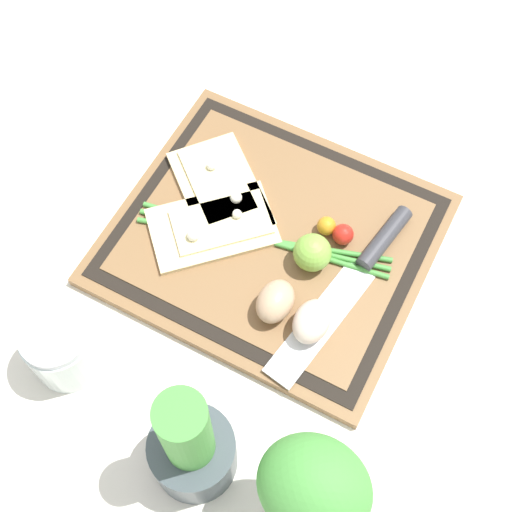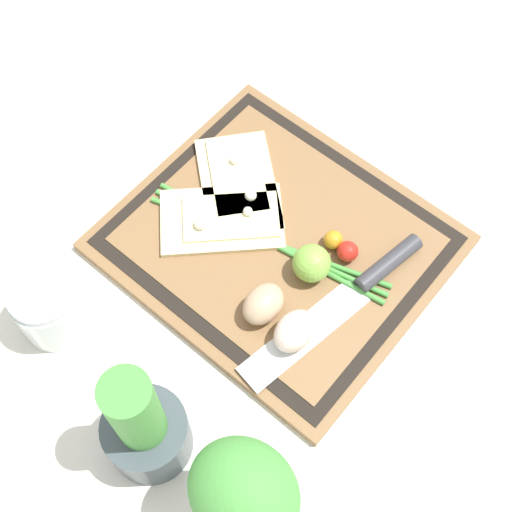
{
  "view_description": "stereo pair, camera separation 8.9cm",
  "coord_description": "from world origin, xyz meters",
  "px_view_note": "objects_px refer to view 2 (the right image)",
  "views": [
    {
      "loc": [
        -0.19,
        0.41,
        0.83
      ],
      "look_at": [
        0.0,
        0.04,
        0.03
      ],
      "focal_mm": 50.0,
      "sensor_mm": 36.0,
      "label": 1
    },
    {
      "loc": [
        -0.27,
        0.36,
        0.83
      ],
      "look_at": [
        0.0,
        0.04,
        0.03
      ],
      "focal_mm": 50.0,
      "sensor_mm": 36.0,
      "label": 2
    }
  ],
  "objects_px": {
    "egg_brown": "(263,304)",
    "lime": "(312,263)",
    "pizza_slice_near": "(238,182)",
    "pizza_slice_far": "(224,219)",
    "cherry_tomato_red": "(348,251)",
    "herb_pot": "(144,428)",
    "egg_pink": "(294,331)",
    "cherry_tomato_yellow": "(333,240)",
    "sauce_jar": "(51,309)",
    "knife": "(363,285)",
    "herb_glass": "(244,498)"
  },
  "relations": [
    {
      "from": "sauce_jar",
      "to": "herb_glass",
      "type": "bearing_deg",
      "value": 175.9
    },
    {
      "from": "knife",
      "to": "herb_pot",
      "type": "bearing_deg",
      "value": 77.09
    },
    {
      "from": "knife",
      "to": "sauce_jar",
      "type": "xyz_separation_m",
      "value": [
        0.27,
        0.27,
        0.01
      ]
    },
    {
      "from": "pizza_slice_far",
      "to": "knife",
      "type": "height_order",
      "value": "pizza_slice_far"
    },
    {
      "from": "cherry_tomato_red",
      "to": "herb_pot",
      "type": "distance_m",
      "value": 0.33
    },
    {
      "from": "cherry_tomato_red",
      "to": "pizza_slice_near",
      "type": "bearing_deg",
      "value": 1.73
    },
    {
      "from": "egg_brown",
      "to": "lime",
      "type": "xyz_separation_m",
      "value": [
        -0.01,
        -0.08,
        0.0
      ]
    },
    {
      "from": "pizza_slice_far",
      "to": "herb_pot",
      "type": "height_order",
      "value": "herb_pot"
    },
    {
      "from": "pizza_slice_far",
      "to": "sauce_jar",
      "type": "height_order",
      "value": "sauce_jar"
    },
    {
      "from": "knife",
      "to": "pizza_slice_far",
      "type": "bearing_deg",
      "value": 11.25
    },
    {
      "from": "egg_brown",
      "to": "egg_pink",
      "type": "height_order",
      "value": "same"
    },
    {
      "from": "pizza_slice_near",
      "to": "knife",
      "type": "xyz_separation_m",
      "value": [
        -0.22,
        0.02,
        0.0
      ]
    },
    {
      "from": "cherry_tomato_red",
      "to": "cherry_tomato_yellow",
      "type": "xyz_separation_m",
      "value": [
        0.02,
        -0.0,
        -0.0
      ]
    },
    {
      "from": "pizza_slice_far",
      "to": "cherry_tomato_red",
      "type": "relative_size",
      "value": 6.66
    },
    {
      "from": "herb_pot",
      "to": "cherry_tomato_yellow",
      "type": "bearing_deg",
      "value": -90.8
    },
    {
      "from": "pizza_slice_far",
      "to": "cherry_tomato_yellow",
      "type": "relative_size",
      "value": 7.4
    },
    {
      "from": "pizza_slice_near",
      "to": "herb_glass",
      "type": "height_order",
      "value": "herb_glass"
    },
    {
      "from": "egg_pink",
      "to": "cherry_tomato_yellow",
      "type": "distance_m",
      "value": 0.14
    },
    {
      "from": "lime",
      "to": "cherry_tomato_yellow",
      "type": "xyz_separation_m",
      "value": [
        0.0,
        -0.05,
        -0.01
      ]
    },
    {
      "from": "pizza_slice_near",
      "to": "pizza_slice_far",
      "type": "xyz_separation_m",
      "value": [
        -0.02,
        0.06,
        0.0
      ]
    },
    {
      "from": "egg_brown",
      "to": "cherry_tomato_yellow",
      "type": "distance_m",
      "value": 0.13
    },
    {
      "from": "egg_brown",
      "to": "sauce_jar",
      "type": "distance_m",
      "value": 0.26
    },
    {
      "from": "cherry_tomato_red",
      "to": "sauce_jar",
      "type": "xyz_separation_m",
      "value": [
        0.23,
        0.3,
        0.01
      ]
    },
    {
      "from": "lime",
      "to": "herb_glass",
      "type": "height_order",
      "value": "herb_glass"
    },
    {
      "from": "knife",
      "to": "herb_pot",
      "type": "height_order",
      "value": "herb_pot"
    },
    {
      "from": "egg_brown",
      "to": "egg_pink",
      "type": "bearing_deg",
      "value": 176.43
    },
    {
      "from": "sauce_jar",
      "to": "lime",
      "type": "bearing_deg",
      "value": -129.17
    },
    {
      "from": "cherry_tomato_yellow",
      "to": "herb_glass",
      "type": "height_order",
      "value": "herb_glass"
    },
    {
      "from": "knife",
      "to": "sauce_jar",
      "type": "distance_m",
      "value": 0.38
    },
    {
      "from": "pizza_slice_far",
      "to": "sauce_jar",
      "type": "relative_size",
      "value": 2.05
    },
    {
      "from": "egg_pink",
      "to": "cherry_tomato_yellow",
      "type": "xyz_separation_m",
      "value": [
        0.04,
        -0.13,
        -0.01
      ]
    },
    {
      "from": "knife",
      "to": "egg_pink",
      "type": "bearing_deg",
      "value": 77.53
    },
    {
      "from": "cherry_tomato_red",
      "to": "herb_glass",
      "type": "xyz_separation_m",
      "value": [
        -0.1,
        0.32,
        0.08
      ]
    },
    {
      "from": "egg_brown",
      "to": "lime",
      "type": "bearing_deg",
      "value": -98.01
    },
    {
      "from": "pizza_slice_near",
      "to": "cherry_tomato_yellow",
      "type": "height_order",
      "value": "cherry_tomato_yellow"
    },
    {
      "from": "knife",
      "to": "cherry_tomato_yellow",
      "type": "bearing_deg",
      "value": -20.67
    },
    {
      "from": "pizza_slice_near",
      "to": "pizza_slice_far",
      "type": "relative_size",
      "value": 1.01
    },
    {
      "from": "pizza_slice_far",
      "to": "egg_brown",
      "type": "xyz_separation_m",
      "value": [
        -0.12,
        0.07,
        0.02
      ]
    },
    {
      "from": "cherry_tomato_red",
      "to": "herb_glass",
      "type": "distance_m",
      "value": 0.35
    },
    {
      "from": "egg_pink",
      "to": "cherry_tomato_yellow",
      "type": "relative_size",
      "value": 2.35
    },
    {
      "from": "herb_pot",
      "to": "egg_brown",
      "type": "bearing_deg",
      "value": -88.95
    },
    {
      "from": "pizza_slice_far",
      "to": "sauce_jar",
      "type": "distance_m",
      "value": 0.25
    },
    {
      "from": "egg_pink",
      "to": "sauce_jar",
      "type": "bearing_deg",
      "value": 34.48
    },
    {
      "from": "knife",
      "to": "egg_brown",
      "type": "xyz_separation_m",
      "value": [
        0.07,
        0.1,
        0.01
      ]
    },
    {
      "from": "knife",
      "to": "lime",
      "type": "distance_m",
      "value": 0.07
    },
    {
      "from": "egg_brown",
      "to": "sauce_jar",
      "type": "xyz_separation_m",
      "value": [
        0.19,
        0.17,
        -0.0
      ]
    },
    {
      "from": "pizza_slice_near",
      "to": "egg_pink",
      "type": "xyz_separation_m",
      "value": [
        -0.2,
        0.13,
        0.02
      ]
    },
    {
      "from": "knife",
      "to": "herb_pot",
      "type": "distance_m",
      "value": 0.32
    },
    {
      "from": "egg_pink",
      "to": "egg_brown",
      "type": "bearing_deg",
      "value": -3.57
    },
    {
      "from": "cherry_tomato_yellow",
      "to": "sauce_jar",
      "type": "distance_m",
      "value": 0.36
    }
  ]
}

